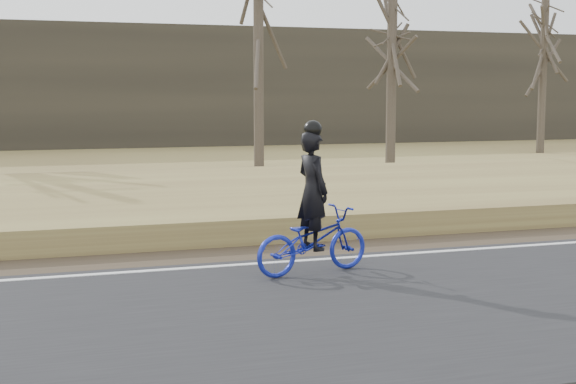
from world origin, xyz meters
name	(u,v)px	position (x,y,z in m)	size (l,w,h in m)	color
treeline_backdrop	(11,86)	(0.00, 30.00, 3.00)	(120.00, 4.00, 6.00)	#383328
cyclist	(312,225)	(4.63, -0.65, 0.75)	(1.90, 1.01, 2.19)	#17239F
bare_tree_center	(258,36)	(8.63, 16.42, 4.66)	(0.36, 0.36, 9.31)	#50463A
bare_tree_right	(392,73)	(13.40, 15.56, 3.39)	(0.36, 0.36, 6.77)	#50463A
bare_tree_far_right	(543,71)	(22.53, 19.39, 3.61)	(0.36, 0.36, 7.23)	#50463A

